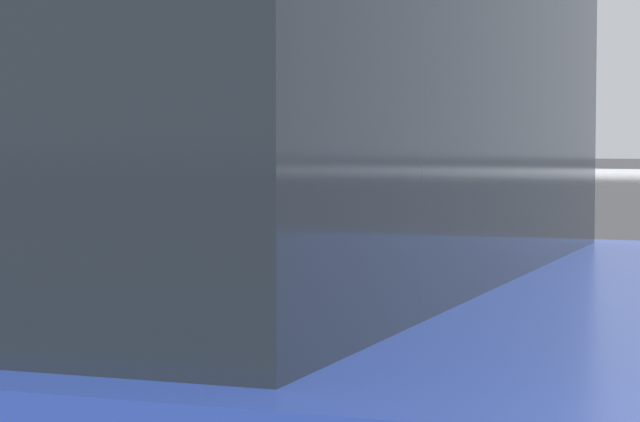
{
  "coord_description": "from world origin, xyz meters",
  "views": [
    {
      "loc": [
        1.39,
        -3.18,
        1.35
      ],
      "look_at": [
        0.02,
        0.63,
        1.13
      ],
      "focal_mm": 75.49,
      "sensor_mm": 36.0,
      "label": 1
    }
  ],
  "objects": [
    {
      "name": "parking_meter",
      "position": [
        0.24,
        0.47,
        1.22
      ],
      "size": [
        0.18,
        0.19,
        1.47
      ],
      "rotation": [
        0.0,
        0.0,
        3.2
      ],
      "color": "slate",
      "rests_on": "sidewalk_curb"
    },
    {
      "name": "background_railing",
      "position": [
        -0.0,
        2.74,
        0.91
      ],
      "size": [
        24.06,
        0.06,
        1.07
      ],
      "color": "gray",
      "rests_on": "sidewalk_curb"
    },
    {
      "name": "pedestrian_at_meter",
      "position": [
        -0.22,
        0.49,
        1.07
      ],
      "size": [
        0.61,
        0.47,
        1.65
      ],
      "rotation": [
        0.0,
        0.0,
        0.01
      ],
      "color": "#1E233F",
      "rests_on": "sidewalk_curb"
    }
  ]
}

